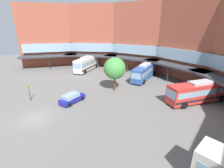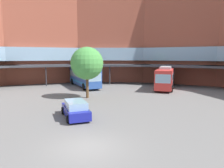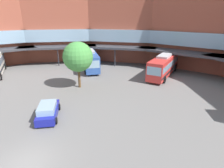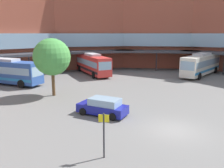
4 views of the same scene
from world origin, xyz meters
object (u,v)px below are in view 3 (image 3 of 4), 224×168
Objects in this scene: plaza_tree at (78,57)px; parked_car at (48,111)px; bus_1 at (90,59)px; bus_0 at (164,65)px.

parked_car is at bearing -75.88° from plaza_tree.
bus_1 is at bearing 114.05° from plaza_tree.
parked_car is 0.71× the size of plaza_tree.
bus_1 is 1.58× the size of plaza_tree.
plaza_tree is (-9.75, -10.98, 2.61)m from bus_0.
plaza_tree reaches higher than parked_car.
bus_1 is at bearing -80.43° from bus_0.
bus_0 is 2.44× the size of parked_car.
bus_0 is at bearing 57.51° from bus_1.
plaza_tree is at bearing -20.81° from parked_car.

